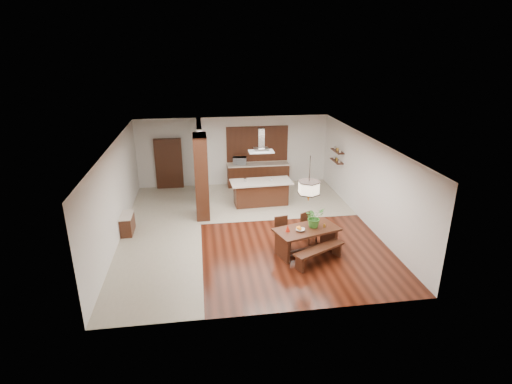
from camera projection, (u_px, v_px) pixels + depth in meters
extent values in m
plane|color=#331209|center=(247.00, 228.00, 13.13)|extent=(9.00, 9.00, 0.00)
cube|color=white|center=(246.00, 142.00, 12.12)|extent=(8.00, 9.00, 0.04)
cube|color=silver|center=(234.00, 151.00, 16.80)|extent=(8.00, 0.04, 2.90)
cube|color=silver|center=(273.00, 257.00, 8.45)|extent=(8.00, 0.04, 2.90)
cube|color=silver|center=(116.00, 193.00, 12.08)|extent=(0.04, 9.00, 2.90)
cube|color=silver|center=(367.00, 181.00, 13.17)|extent=(0.04, 9.00, 2.90)
cube|color=#B9B09A|center=(162.00, 233.00, 12.76)|extent=(2.50, 9.00, 0.01)
cube|color=#B9B09A|center=(271.00, 199.00, 15.62)|extent=(5.50, 4.00, 0.01)
cube|color=#361B0D|center=(246.00, 142.00, 12.13)|extent=(8.00, 9.00, 0.02)
cube|color=black|center=(201.00, 177.00, 13.55)|extent=(0.45, 1.00, 2.90)
cube|color=silver|center=(201.00, 160.00, 15.50)|extent=(0.18, 2.40, 2.90)
cube|color=black|center=(127.00, 224.00, 12.69)|extent=(0.37, 0.88, 0.63)
cube|color=black|center=(169.00, 164.00, 16.48)|extent=(1.10, 0.20, 2.10)
cube|color=black|center=(258.00, 175.00, 17.01)|extent=(2.60, 0.60, 0.90)
cube|color=beige|center=(258.00, 164.00, 16.84)|extent=(2.60, 0.62, 0.05)
cube|color=#94572C|center=(257.00, 144.00, 16.80)|extent=(2.60, 0.08, 1.50)
cube|color=black|center=(337.00, 161.00, 15.58)|extent=(0.26, 0.90, 0.04)
cube|color=black|center=(337.00, 151.00, 15.44)|extent=(0.26, 0.90, 0.04)
cube|color=black|center=(307.00, 230.00, 11.35)|extent=(2.00, 1.41, 0.06)
cube|color=black|center=(282.00, 247.00, 11.16)|extent=(0.29, 0.72, 0.70)
cube|color=black|center=(329.00, 236.00, 11.80)|extent=(0.29, 0.72, 0.70)
imported|color=#387B29|center=(314.00, 217.00, 11.36)|extent=(0.67, 0.64, 0.60)
imported|color=beige|center=(300.00, 230.00, 11.19)|extent=(0.32, 0.32, 0.06)
cone|color=#B81E0D|center=(288.00, 228.00, 11.13)|extent=(0.16, 0.16, 0.20)
cylinder|color=gold|center=(324.00, 226.00, 11.43)|extent=(0.08, 0.08, 0.09)
cube|color=black|center=(261.00, 193.00, 14.94)|extent=(2.00, 0.83, 0.88)
cube|color=beige|center=(261.00, 182.00, 14.74)|extent=(2.30, 1.09, 0.05)
imported|color=silver|center=(271.00, 180.00, 14.72)|extent=(0.15, 0.15, 0.09)
imported|color=#B6B9BD|center=(240.00, 161.00, 16.71)|extent=(0.60, 0.44, 0.31)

